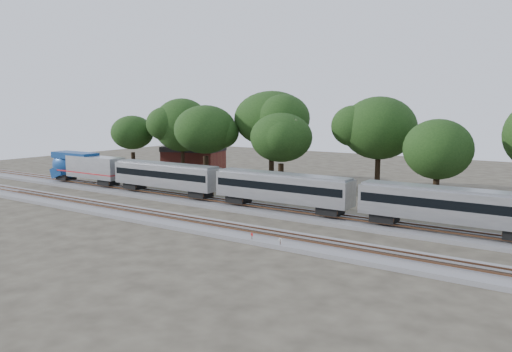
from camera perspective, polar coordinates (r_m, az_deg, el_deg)
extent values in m
plane|color=#383328|center=(53.97, -3.14, -5.10)|extent=(160.00, 160.00, 0.00)
cube|color=slate|center=(58.70, 0.41, -3.82)|extent=(160.00, 5.00, 0.40)
cube|color=brown|center=(58.02, 0.01, -3.50)|extent=(160.00, 0.08, 0.15)
cube|color=brown|center=(59.20, 0.79, -3.27)|extent=(160.00, 0.08, 0.15)
cube|color=slate|center=(50.88, -5.88, -5.70)|extent=(160.00, 5.00, 0.40)
cube|color=brown|center=(50.25, -6.41, -5.36)|extent=(160.00, 0.08, 0.15)
cube|color=brown|center=(51.32, -5.37, -5.06)|extent=(160.00, 0.08, 0.15)
cube|color=silver|center=(78.39, -17.91, 0.99)|extent=(10.19, 2.88, 3.17)
ellipsoid|color=navy|center=(84.27, -20.97, 1.14)|extent=(5.19, 3.00, 4.42)
cube|color=navy|center=(81.99, -19.99, 2.23)|extent=(8.17, 2.83, 0.96)
cube|color=black|center=(83.78, -20.82, 1.77)|extent=(0.43, 2.21, 1.26)
cube|color=#B41B21|center=(79.40, -18.40, 0.45)|extent=(12.50, 2.92, 0.17)
cube|color=black|center=(84.37, -20.86, -0.06)|extent=(2.50, 2.12, 0.87)
cube|color=black|center=(76.38, -16.49, -0.66)|extent=(2.50, 2.12, 0.87)
cube|color=silver|center=(67.61, -10.27, 0.06)|extent=(16.73, 2.88, 2.88)
cube|color=black|center=(67.57, -10.28, 0.31)|extent=(16.15, 2.93, 0.87)
cube|color=gray|center=(67.43, -10.30, 1.32)|extent=(16.35, 2.31, 0.34)
cube|color=black|center=(72.21, -13.68, -1.04)|extent=(2.50, 2.12, 0.87)
cube|color=black|center=(63.86, -6.33, -2.02)|extent=(2.50, 2.12, 0.87)
cube|color=silver|center=(56.57, 2.98, -1.35)|extent=(16.73, 2.88, 2.88)
cube|color=black|center=(56.53, 2.99, -1.06)|extent=(16.15, 2.93, 0.87)
cube|color=gray|center=(56.35, 2.99, 0.14)|extent=(16.35, 2.31, 0.34)
cube|color=black|center=(60.20, -1.98, -2.59)|extent=(2.50, 2.12, 0.87)
cube|color=black|center=(54.09, 8.48, -3.88)|extent=(2.50, 2.12, 0.87)
cube|color=silver|center=(49.85, 21.13, -3.16)|extent=(16.73, 2.88, 2.88)
cube|color=black|center=(49.80, 21.14, -2.83)|extent=(16.15, 2.93, 0.87)
cube|color=gray|center=(49.60, 21.21, -1.46)|extent=(16.35, 2.31, 0.34)
cube|color=black|center=(51.86, 14.48, -4.57)|extent=(2.50, 2.12, 0.87)
cylinder|color=#512D19|center=(44.93, -0.47, -7.19)|extent=(0.06, 0.06, 0.88)
cylinder|color=#B50C10|center=(44.83, -0.47, -6.71)|extent=(0.30, 0.15, 0.31)
cylinder|color=#512D19|center=(43.33, 2.79, -7.77)|extent=(0.06, 0.06, 0.89)
cylinder|color=silver|center=(43.23, 2.79, -7.27)|extent=(0.31, 0.12, 0.31)
cube|color=#512D19|center=(45.86, -0.19, -7.25)|extent=(0.54, 0.37, 0.30)
cube|color=maroon|center=(92.88, -7.13, 1.62)|extent=(11.49, 9.35, 4.01)
cube|color=black|center=(92.64, -7.16, 3.13)|extent=(11.73, 9.60, 0.90)
cylinder|color=black|center=(91.42, -13.84, 1.37)|extent=(0.70, 0.70, 4.10)
ellipsoid|color=black|center=(90.97, -13.95, 4.85)|extent=(7.72, 7.72, 6.57)
cylinder|color=black|center=(86.99, -8.36, 1.44)|extent=(0.70, 0.70, 4.85)
ellipsoid|color=black|center=(86.50, -8.45, 5.78)|extent=(9.15, 9.15, 7.78)
cylinder|color=black|center=(76.39, -5.74, 0.53)|extent=(0.70, 0.70, 4.70)
ellipsoid|color=black|center=(75.83, -5.81, 5.32)|extent=(8.87, 8.87, 7.54)
cylinder|color=black|center=(76.56, 1.78, 0.90)|extent=(0.70, 0.70, 5.55)
ellipsoid|color=black|center=(76.00, 1.80, 6.55)|extent=(10.46, 10.46, 8.89)
cylinder|color=black|center=(69.85, 2.86, -0.32)|extent=(0.70, 0.70, 4.26)
ellipsoid|color=black|center=(69.25, 2.89, 4.42)|extent=(8.04, 8.04, 6.83)
cylinder|color=black|center=(70.58, 13.69, -0.15)|extent=(0.70, 0.70, 4.99)
ellipsoid|color=black|center=(69.97, 13.87, 5.35)|extent=(9.42, 9.42, 8.00)
cylinder|color=black|center=(62.47, 19.84, -1.94)|extent=(0.70, 0.70, 3.90)
ellipsoid|color=black|center=(61.82, 20.07, 2.90)|extent=(7.36, 7.36, 6.25)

